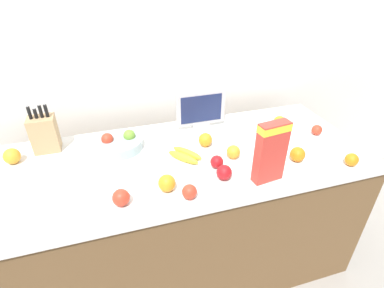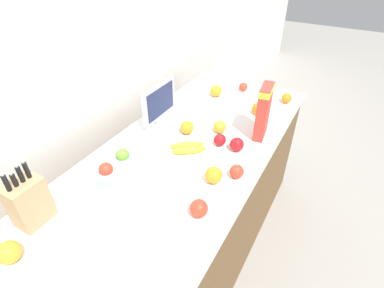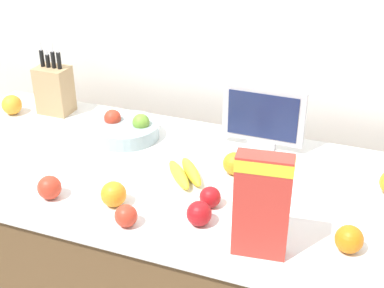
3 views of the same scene
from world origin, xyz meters
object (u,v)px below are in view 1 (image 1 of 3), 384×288
object	(u,v)px
banana_bunch	(185,155)
orange_by_cereal	(233,152)
small_monitor	(201,109)
apple_rightmost	(224,172)
apple_leftmost	(317,130)
orange_mid_right	(205,140)
cereal_box	(271,150)
orange_front_left	(352,160)
orange_front_center	(298,154)
orange_near_bowl	(279,122)
knife_block	(44,134)
orange_front_right	(12,156)
apple_middle	(189,192)
orange_back_center	(167,183)
apple_rear	(121,198)
fruit_bowl	(119,143)
apple_by_knife_block	(217,162)

from	to	relation	value
banana_bunch	orange_by_cereal	world-z (taller)	orange_by_cereal
small_monitor	apple_rightmost	xyz separation A→B (m)	(-0.06, -0.55, -0.09)
apple_leftmost	orange_mid_right	distance (m)	0.72
cereal_box	orange_front_left	size ratio (longest dim) A/B	4.54
orange_front_center	orange_near_bowl	size ratio (longest dim) A/B	0.96
knife_block	orange_front_right	world-z (taller)	knife_block
cereal_box	orange_front_right	bearing A→B (deg)	149.81
apple_middle	orange_mid_right	distance (m)	0.46
orange_front_center	apple_middle	bearing A→B (deg)	-169.70
knife_block	apple_leftmost	world-z (taller)	knife_block
orange_back_center	orange_front_right	bearing A→B (deg)	148.26
knife_block	apple_rear	xyz separation A→B (m)	(0.36, -0.59, -0.07)
apple_leftmost	orange_front_right	xyz separation A→B (m)	(-1.77, 0.21, 0.01)
apple_rightmost	orange_by_cereal	size ratio (longest dim) A/B	1.03
cereal_box	orange_by_cereal	distance (m)	0.28
apple_leftmost	orange_back_center	distance (m)	1.05
orange_mid_right	banana_bunch	bearing A→B (deg)	-147.74
orange_by_cereal	orange_front_right	xyz separation A→B (m)	(-1.16, 0.30, 0.01)
fruit_bowl	apple_rear	world-z (taller)	fruit_bowl
knife_block	apple_rear	world-z (taller)	knife_block
apple_middle	orange_front_left	xyz separation A→B (m)	(0.90, -0.00, -0.00)
orange_back_center	small_monitor	bearing A→B (deg)	57.54
fruit_bowl	apple_rightmost	size ratio (longest dim) A/B	3.39
apple_middle	orange_front_center	bearing A→B (deg)	10.30
orange_front_center	orange_front_left	world-z (taller)	orange_front_center
knife_block	apple_by_knife_block	size ratio (longest dim) A/B	4.60
cereal_box	apple_by_knife_block	bearing A→B (deg)	133.43
apple_rear	orange_front_left	distance (m)	1.21
cereal_box	apple_rightmost	distance (m)	0.25
knife_block	apple_leftmost	xyz separation A→B (m)	(1.60, -0.30, -0.07)
apple_rear	orange_front_left	bearing A→B (deg)	-2.29
orange_back_center	orange_front_right	size ratio (longest dim) A/B	0.96
knife_block	small_monitor	world-z (taller)	knife_block
small_monitor	orange_front_right	distance (m)	1.10
small_monitor	orange_front_right	size ratio (longest dim) A/B	3.62
knife_block	small_monitor	size ratio (longest dim) A/B	1.01
small_monitor	orange_front_right	bearing A→B (deg)	-175.47
orange_by_cereal	orange_front_center	world-z (taller)	orange_front_center
orange_by_cereal	orange_back_center	bearing A→B (deg)	-158.53
knife_block	apple_rightmost	size ratio (longest dim) A/B	4.08
orange_front_center	banana_bunch	bearing A→B (deg)	161.18
cereal_box	banana_bunch	bearing A→B (deg)	131.92
apple_middle	apple_rear	distance (m)	0.31
apple_middle	orange_front_right	world-z (taller)	orange_front_right
orange_by_cereal	orange_front_right	world-z (taller)	orange_front_right
fruit_bowl	orange_mid_right	bearing A→B (deg)	-13.72
apple_middle	banana_bunch	bearing A→B (deg)	77.67
orange_front_right	apple_middle	bearing A→B (deg)	-33.19
knife_block	orange_by_cereal	world-z (taller)	knife_block
apple_rightmost	orange_mid_right	world-z (taller)	orange_mid_right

